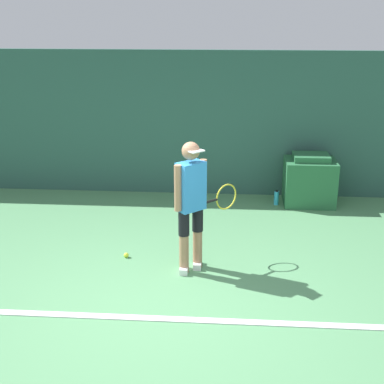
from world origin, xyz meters
TOP-DOWN VIEW (x-y plane):
  - ground_plane at (0.00, 0.00)m, footprint 24.00×24.00m
  - back_wall at (0.00, 3.96)m, footprint 24.00×0.10m
  - court_baseline at (0.00, -0.27)m, footprint 21.60×0.10m
  - tennis_player at (0.25, 0.93)m, footprint 0.76×0.72m
  - tennis_ball at (-0.66, 1.20)m, footprint 0.07×0.07m
  - covered_chair at (2.05, 3.52)m, footprint 0.84×0.68m
  - water_bottle at (1.50, 3.41)m, footprint 0.08×0.08m

SIDE VIEW (x-z plane):
  - ground_plane at x=0.00m, z-range 0.00..0.00m
  - court_baseline at x=0.00m, z-range 0.00..0.01m
  - tennis_ball at x=-0.66m, z-range 0.00..0.07m
  - water_bottle at x=1.50m, z-range -0.01..0.25m
  - covered_chair at x=2.05m, z-range -0.02..0.84m
  - tennis_player at x=0.25m, z-range 0.09..1.77m
  - back_wall at x=0.00m, z-range 0.00..2.52m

